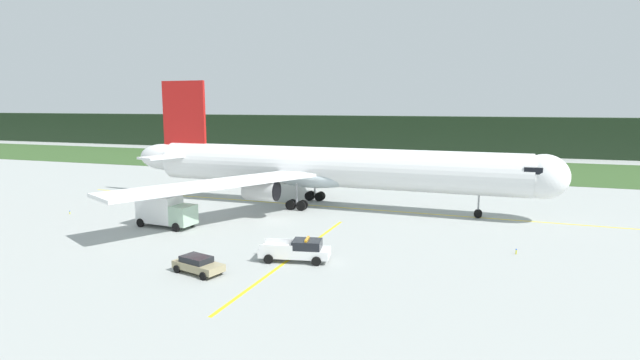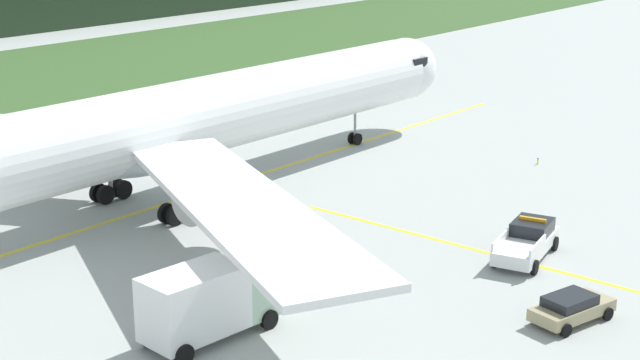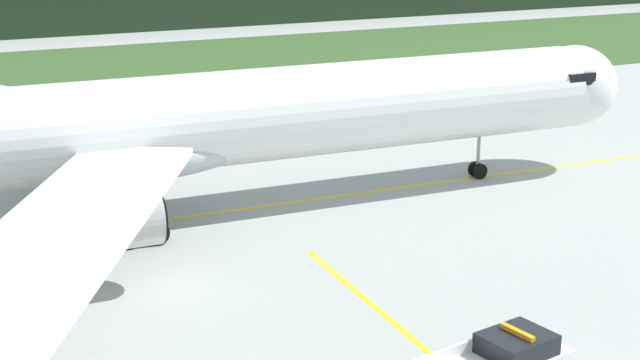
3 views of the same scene
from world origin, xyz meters
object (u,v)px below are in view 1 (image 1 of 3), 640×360
(catering_truck, at_px, (165,210))
(airliner, at_px, (324,167))
(ops_pickup_truck, at_px, (298,250))
(staff_car, at_px, (198,264))

(catering_truck, bearing_deg, airliner, 51.19)
(airliner, height_order, ops_pickup_truck, airliner)
(catering_truck, bearing_deg, ops_pickup_truck, -19.91)
(ops_pickup_truck, distance_m, staff_car, 7.99)
(airliner, xyz_separation_m, ops_pickup_truck, (4.93, -21.57, -3.99))
(airliner, relative_size, ops_pickup_truck, 9.20)
(ops_pickup_truck, xyz_separation_m, staff_car, (-6.05, -5.21, -0.21))
(ops_pickup_truck, distance_m, catering_truck, 18.36)
(ops_pickup_truck, height_order, staff_car, ops_pickup_truck)
(staff_car, bearing_deg, catering_truck, 134.32)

